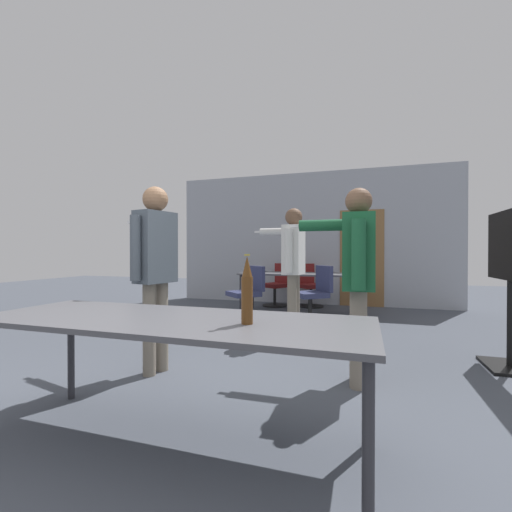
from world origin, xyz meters
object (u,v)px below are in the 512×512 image
person_near_casual (357,267)px  beer_bottle (247,291)px  office_chair_side_rolled (309,287)px  office_chair_far_right (314,297)px  office_chair_mid_tucked (248,295)px  person_center_tall (154,258)px  office_chair_near_pushed (277,286)px  tv_screen (511,269)px  person_right_polo (293,258)px

person_near_casual → beer_bottle: 1.47m
office_chair_side_rolled → beer_bottle: 5.56m
person_near_casual → office_chair_far_right: (-0.71, 2.42, -0.58)m
office_chair_mid_tucked → beer_bottle: bearing=152.0°
person_center_tall → person_near_casual: 1.86m
office_chair_near_pushed → beer_bottle: (1.20, -5.39, 0.52)m
tv_screen → person_near_casual: size_ratio=0.92×
tv_screen → beer_bottle: (-1.97, -2.23, -0.05)m
person_center_tall → office_chair_mid_tucked: 2.72m
person_near_casual → beer_bottle: person_near_casual is taller
office_chair_mid_tucked → office_chair_near_pushed: 1.69m
office_chair_far_right → office_chair_side_rolled: bearing=-26.6°
person_right_polo → office_chair_far_right: bearing=-7.7°
person_right_polo → office_chair_side_rolled: (-0.18, 2.63, -0.65)m
person_center_tall → person_right_polo: 2.05m
office_chair_far_right → office_chair_near_pushed: 1.91m
tv_screen → person_center_tall: size_ratio=0.89×
tv_screen → office_chair_mid_tucked: 3.62m
person_near_casual → office_chair_mid_tucked: (-1.82, 2.34, -0.60)m
tv_screen → person_right_polo: bearing=-105.8°
tv_screen → office_chair_near_pushed: (-3.16, 3.17, -0.57)m
tv_screen → person_center_tall: (-3.27, -1.15, 0.11)m
person_center_tall → person_right_polo: (0.96, 1.81, -0.03)m
office_chair_far_right → person_right_polo: bearing=131.4°
office_chair_far_right → office_chair_mid_tucked: bearing=55.8°
office_chair_side_rolled → beer_bottle: bearing=56.3°
person_near_casual → person_right_polo: bearing=28.8°
office_chair_near_pushed → beer_bottle: bearing=131.6°
tv_screen → office_chair_near_pushed: 4.51m
person_center_tall → office_chair_mid_tucked: size_ratio=1.94×
office_chair_mid_tucked → beer_bottle: size_ratio=2.44×
tv_screen → office_chair_far_right: tv_screen is taller
tv_screen → beer_bottle: bearing=-41.5°
person_right_polo → office_chair_far_right: (0.17, 0.90, -0.63)m
office_chair_far_right → person_near_casual: bearing=158.3°
person_near_casual → office_chair_mid_tucked: size_ratio=1.87×
person_right_polo → office_chair_mid_tucked: (-0.94, 0.83, -0.64)m
person_near_casual → person_center_tall: bearing=97.9°
person_center_tall → person_right_polo: bearing=-15.2°
office_chair_mid_tucked → office_chair_side_rolled: 1.96m
tv_screen → office_chair_side_rolled: bearing=-142.8°
office_chair_mid_tucked → person_right_polo: bearing=-178.5°
person_right_polo → office_chair_mid_tucked: person_right_polo is taller
office_chair_side_rolled → office_chair_near_pushed: (-0.67, -0.12, 0.00)m
beer_bottle → person_right_polo: bearing=96.8°
tv_screen → person_near_casual: (-1.44, -0.86, 0.04)m
person_center_tall → beer_bottle: size_ratio=4.72×
person_center_tall → office_chair_mid_tucked: person_center_tall is taller
person_right_polo → beer_bottle: person_right_polo is taller
tv_screen → office_chair_mid_tucked: bearing=-114.5°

